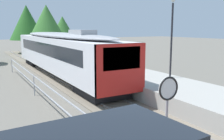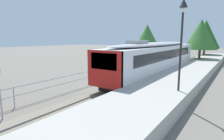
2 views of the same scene
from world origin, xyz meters
name	(u,v)px [view 1 (image 1 of 2)]	position (x,y,z in m)	size (l,w,h in m)	color
ground_plane	(36,91)	(-3.00, 22.00, 0.00)	(160.00, 160.00, 0.00)	#6B665B
track_rails	(80,85)	(0.00, 22.00, 0.03)	(3.20, 60.00, 0.14)	slate
commuter_train	(60,51)	(0.00, 26.10, 2.15)	(2.82, 19.62, 3.74)	silver
station_platform	(119,75)	(3.25, 22.00, 0.45)	(3.90, 60.00, 0.90)	#A8A59E
platform_lamp_mid_platform	(172,18)	(4.56, 17.89, 4.62)	(0.34, 0.34, 5.35)	#232328
speed_limit_sign	(168,103)	(-2.19, 10.75, 2.12)	(0.61, 0.10, 2.81)	#9EA0A5
carpark_fence	(105,139)	(-3.30, 12.00, 0.91)	(0.06, 36.06, 1.25)	#9EA0A5
tree_behind_station_far	(47,23)	(2.26, 38.30, 4.65)	(4.92, 4.92, 6.94)	brown
tree_distant_left	(63,28)	(6.99, 46.18, 4.01)	(4.28, 4.28, 5.94)	brown
tree_distant_centre	(27,23)	(1.58, 47.46, 4.86)	(5.43, 5.43, 7.58)	brown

